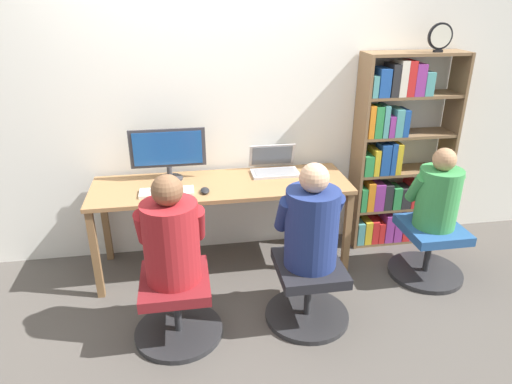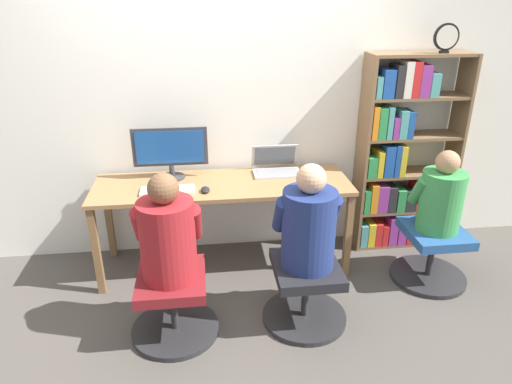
% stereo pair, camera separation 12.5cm
% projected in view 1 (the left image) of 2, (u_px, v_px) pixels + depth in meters
% --- Properties ---
extents(ground_plane, '(14.00, 14.00, 0.00)m').
position_uv_depth(ground_plane, '(228.00, 287.00, 3.47)').
color(ground_plane, '#4C4742').
extents(wall_back, '(10.00, 0.05, 2.60)m').
position_uv_depth(wall_back, '(215.00, 98.00, 3.55)').
color(wall_back, silver).
rests_on(wall_back, ground_plane).
extents(desk, '(1.94, 0.60, 0.73)m').
position_uv_depth(desk, '(222.00, 193.00, 3.48)').
color(desk, olive).
rests_on(desk, ground_plane).
extents(desktop_monitor, '(0.57, 0.20, 0.40)m').
position_uv_depth(desktop_monitor, '(168.00, 153.00, 3.44)').
color(desktop_monitor, '#333338').
rests_on(desktop_monitor, desk).
extents(laptop, '(0.37, 0.27, 0.21)m').
position_uv_depth(laptop, '(274.00, 167.00, 3.65)').
color(laptop, '#B7B7BC').
rests_on(laptop, desk).
extents(keyboard, '(0.39, 0.15, 0.03)m').
position_uv_depth(keyboard, '(167.00, 192.00, 3.27)').
color(keyboard, silver).
rests_on(keyboard, desk).
extents(computer_mouse_by_keyboard, '(0.07, 0.11, 0.03)m').
position_uv_depth(computer_mouse_by_keyboard, '(205.00, 191.00, 3.29)').
color(computer_mouse_by_keyboard, black).
rests_on(computer_mouse_by_keyboard, desk).
extents(office_chair_left, '(0.57, 0.57, 0.44)m').
position_uv_depth(office_chair_left, '(177.00, 305.00, 2.90)').
color(office_chair_left, '#262628').
rests_on(office_chair_left, ground_plane).
extents(office_chair_right, '(0.57, 0.57, 0.44)m').
position_uv_depth(office_chair_right, '(308.00, 290.00, 3.05)').
color(office_chair_right, '#262628').
rests_on(office_chair_right, ground_plane).
extents(person_at_monitor, '(0.41, 0.35, 0.68)m').
position_uv_depth(person_at_monitor, '(171.00, 236.00, 2.71)').
color(person_at_monitor, maroon).
rests_on(person_at_monitor, office_chair_left).
extents(person_at_laptop, '(0.42, 0.36, 0.69)m').
position_uv_depth(person_at_laptop, '(312.00, 223.00, 2.85)').
color(person_at_laptop, navy).
rests_on(person_at_laptop, office_chair_right).
extents(bookshelf, '(0.82, 0.26, 1.64)m').
position_uv_depth(bookshelf, '(394.00, 157.00, 3.80)').
color(bookshelf, brown).
rests_on(bookshelf, ground_plane).
extents(desk_clock, '(0.19, 0.03, 0.21)m').
position_uv_depth(desk_clock, '(440.00, 37.00, 3.40)').
color(desk_clock, black).
rests_on(desk_clock, bookshelf).
extents(office_chair_side, '(0.57, 0.57, 0.44)m').
position_uv_depth(office_chair_side, '(429.00, 249.00, 3.53)').
color(office_chair_side, '#262628').
rests_on(office_chair_side, ground_plane).
extents(person_near_shelf, '(0.38, 0.32, 0.61)m').
position_uv_depth(person_near_shelf, '(438.00, 194.00, 3.35)').
color(person_near_shelf, '#388C47').
rests_on(person_near_shelf, office_chair_side).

